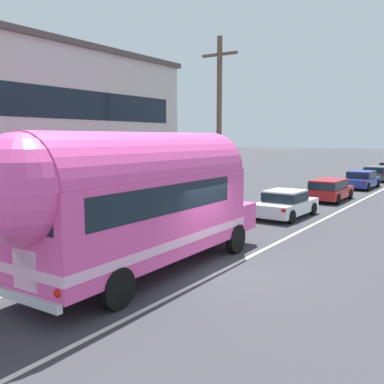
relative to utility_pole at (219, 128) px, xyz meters
The scene contains 8 objects.
ground_plane 8.85m from the utility_pole, 58.83° to the right, with size 300.00×300.00×0.00m, color #38383D.
lane_markings 7.39m from the utility_pole, 66.68° to the left, with size 3.64×80.00×0.01m.
utility_pole is the anchor object (origin of this frame).
painted_bus 8.98m from the utility_pole, 75.23° to the right, with size 2.69×10.46×4.12m.
car_lead 5.16m from the utility_pole, 52.48° to the left, with size 2.07×4.30×1.37m.
car_second 10.69m from the utility_pole, 76.49° to the left, with size 1.91×4.31×1.37m.
car_third 18.58m from the utility_pole, 82.48° to the left, with size 2.03×4.80×1.37m.
car_fourth 25.19m from the utility_pole, 84.96° to the left, with size 2.08×4.31×1.37m.
Camera 1 is at (6.30, -10.94, 3.97)m, focal length 40.60 mm.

